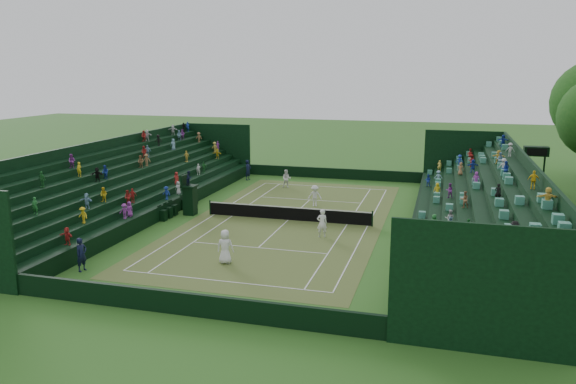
% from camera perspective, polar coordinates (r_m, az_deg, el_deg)
% --- Properties ---
extents(ground, '(160.00, 160.00, 0.00)m').
position_cam_1_polar(ground, '(38.68, -0.00, -2.90)').
color(ground, '#316821').
rests_on(ground, ground).
extents(court_surface, '(12.97, 26.77, 0.01)m').
position_cam_1_polar(court_surface, '(38.68, -0.00, -2.89)').
color(court_surface, '#336923').
rests_on(court_surface, ground).
extents(perimeter_wall_north, '(17.17, 0.20, 1.00)m').
position_cam_1_polar(perimeter_wall_north, '(53.67, 4.58, 1.90)').
color(perimeter_wall_north, black).
rests_on(perimeter_wall_north, ground).
extents(perimeter_wall_south, '(17.17, 0.20, 1.00)m').
position_cam_1_polar(perimeter_wall_south, '(24.42, -10.29, -11.13)').
color(perimeter_wall_south, black).
rests_on(perimeter_wall_south, ground).
extents(perimeter_wall_east, '(0.20, 31.77, 1.00)m').
position_cam_1_polar(perimeter_wall_east, '(37.25, 12.69, -3.00)').
color(perimeter_wall_east, black).
rests_on(perimeter_wall_east, ground).
extents(perimeter_wall_west, '(0.20, 31.77, 1.00)m').
position_cam_1_polar(perimeter_wall_west, '(41.58, -11.34, -1.35)').
color(perimeter_wall_west, black).
rests_on(perimeter_wall_west, ground).
extents(north_grandstand, '(6.60, 32.00, 4.90)m').
position_cam_1_polar(north_grandstand, '(37.05, 19.23, -1.80)').
color(north_grandstand, black).
rests_on(north_grandstand, ground).
extents(south_grandstand, '(6.60, 32.00, 4.90)m').
position_cam_1_polar(south_grandstand, '(43.39, -16.32, 0.37)').
color(south_grandstand, black).
rests_on(south_grandstand, ground).
extents(tennis_net, '(11.67, 0.10, 1.06)m').
position_cam_1_polar(tennis_net, '(38.55, -0.00, -2.14)').
color(tennis_net, black).
rests_on(tennis_net, ground).
extents(scoreboard_tower, '(2.00, 1.00, 3.70)m').
position_cam_1_polar(scoreboard_tower, '(52.98, 23.88, 3.65)').
color(scoreboard_tower, black).
rests_on(scoreboard_tower, ground).
extents(umpire_chair, '(1.01, 1.01, 3.18)m').
position_cam_1_polar(umpire_chair, '(40.53, -9.96, -0.40)').
color(umpire_chair, black).
rests_on(umpire_chair, ground).
extents(courtside_chairs, '(0.50, 5.48, 1.10)m').
position_cam_1_polar(courtside_chairs, '(41.57, -11.00, -1.46)').
color(courtside_chairs, black).
rests_on(courtside_chairs, ground).
extents(player_near_west, '(0.96, 0.68, 1.86)m').
position_cam_1_polar(player_near_west, '(30.16, -6.40, -5.55)').
color(player_near_west, white).
rests_on(player_near_west, ground).
extents(player_near_east, '(0.76, 0.65, 1.78)m').
position_cam_1_polar(player_near_east, '(34.69, 3.48, -3.18)').
color(player_near_east, white).
rests_on(player_near_east, ground).
extents(player_far_west, '(0.90, 0.76, 1.62)m').
position_cam_1_polar(player_far_west, '(49.21, -0.15, 1.36)').
color(player_far_west, white).
rests_on(player_far_west, ground).
extents(player_far_east, '(1.14, 0.80, 1.62)m').
position_cam_1_polar(player_far_east, '(42.58, 2.74, -0.38)').
color(player_far_east, silver).
rests_on(player_far_east, ground).
extents(line_judge_north, '(0.63, 0.79, 1.90)m').
position_cam_1_polar(line_judge_north, '(52.85, -4.08, 2.24)').
color(line_judge_north, black).
rests_on(line_judge_north, ground).
extents(line_judge_south, '(0.55, 0.72, 1.76)m').
position_cam_1_polar(line_judge_south, '(30.77, -20.25, -5.98)').
color(line_judge_south, black).
rests_on(line_judge_south, ground).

